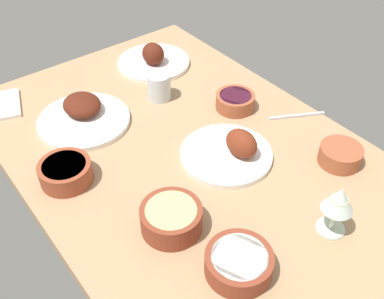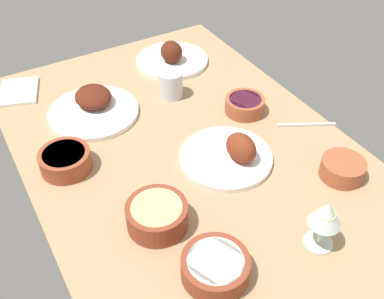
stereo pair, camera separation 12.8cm
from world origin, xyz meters
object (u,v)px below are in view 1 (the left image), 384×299
at_px(folded_napkin, 1,106).
at_px(fork_loose, 297,116).
at_px(bowl_cream, 239,263).
at_px(plate_near_viewer, 154,60).
at_px(bowl_sauce, 65,172).
at_px(bowl_potatoes, 171,218).
at_px(plate_far_side, 231,151).
at_px(bowl_onions, 235,101).
at_px(bowl_pasta, 340,154).
at_px(wine_glass, 339,201).
at_px(water_tumbler, 159,86).
at_px(plate_center_main, 83,114).

distance_m(folded_napkin, fork_loose, 0.96).
bearing_deg(bowl_cream, plate_near_viewer, -22.43).
height_order(bowl_sauce, bowl_potatoes, bowl_potatoes).
bearing_deg(folded_napkin, plate_far_side, -146.03).
xyz_separation_m(bowl_onions, folded_napkin, (0.47, 0.60, -0.02)).
distance_m(bowl_pasta, folded_napkin, 1.07).
xyz_separation_m(wine_glass, water_tumbler, (0.71, 0.01, -0.05)).
xyz_separation_m(bowl_potatoes, bowl_cream, (-0.19, -0.05, -0.01)).
height_order(bowl_pasta, wine_glass, wine_glass).
distance_m(bowl_potatoes, bowl_onions, 0.53).
distance_m(plate_far_side, bowl_sauce, 0.46).
distance_m(bowl_sauce, bowl_cream, 0.52).
distance_m(plate_far_side, water_tumbler, 0.37).
bearing_deg(bowl_cream, folded_napkin, 11.77).
xyz_separation_m(plate_near_viewer, bowl_sauce, (-0.35, 0.52, 0.01)).
height_order(bowl_cream, bowl_onions, bowl_cream).
distance_m(bowl_potatoes, water_tumbler, 0.55).
bearing_deg(bowl_pasta, bowl_onions, 8.72).
bearing_deg(bowl_potatoes, plate_near_viewer, -31.01).
bearing_deg(bowl_sauce, bowl_potatoes, -157.27).
height_order(bowl_pasta, bowl_potatoes, bowl_potatoes).
height_order(folded_napkin, fork_loose, folded_napkin).
relative_size(bowl_pasta, bowl_cream, 0.78).
bearing_deg(bowl_potatoes, wine_glass, -128.73).
distance_m(plate_far_side, bowl_onions, 0.24).
bearing_deg(plate_near_viewer, bowl_onions, -171.46).
bearing_deg(folded_napkin, wine_glass, -155.45).
bearing_deg(fork_loose, wine_glass, -99.36).
bearing_deg(bowl_pasta, bowl_sauce, 57.48).
xyz_separation_m(plate_center_main, water_tumbler, (-0.05, -0.26, 0.02)).
relative_size(bowl_potatoes, wine_glass, 1.08).
bearing_deg(bowl_cream, bowl_onions, -41.32).
xyz_separation_m(plate_far_side, bowl_sauce, (0.20, 0.41, 0.01)).
distance_m(bowl_pasta, wine_glass, 0.26).
distance_m(bowl_sauce, bowl_pasta, 0.76).
distance_m(bowl_sauce, bowl_potatoes, 0.33).
relative_size(plate_far_side, bowl_cream, 1.73).
distance_m(bowl_onions, water_tumbler, 0.26).
height_order(plate_far_side, wine_glass, wine_glass).
height_order(bowl_sauce, folded_napkin, bowl_sauce).
distance_m(plate_far_side, bowl_pasta, 0.30).
height_order(wine_glass, fork_loose, wine_glass).
bearing_deg(bowl_sauce, bowl_pasta, -122.52).
bearing_deg(fork_loose, bowl_cream, -121.87).
height_order(plate_far_side, bowl_pasta, plate_far_side).
bearing_deg(wine_glass, bowl_pasta, -56.10).
xyz_separation_m(plate_far_side, bowl_cream, (-0.29, 0.24, 0.01)).
bearing_deg(bowl_onions, bowl_cream, 138.68).
bearing_deg(bowl_pasta, folded_napkin, 37.91).
distance_m(plate_near_viewer, water_tumbler, 0.21).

